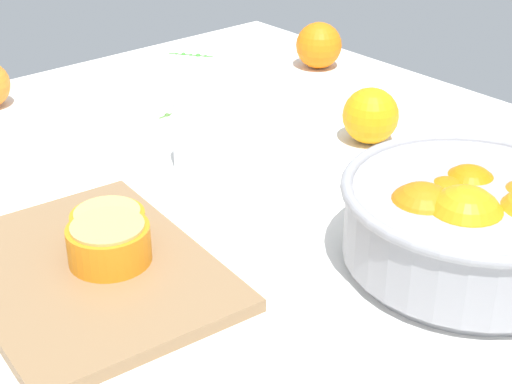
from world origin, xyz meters
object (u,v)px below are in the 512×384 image
(cutting_board, at_px, (88,272))
(orange_half_1, at_px, (109,228))
(orange_half_0, at_px, (114,249))
(orange_half_2, at_px, (109,243))
(fruit_bowl, at_px, (471,222))
(loose_orange_3, at_px, (319,45))
(loose_orange_1, at_px, (371,116))
(juice_glass, at_px, (198,139))

(cutting_board, distance_m, orange_half_1, 0.05)
(orange_half_0, relative_size, orange_half_2, 0.81)
(fruit_bowl, relative_size, loose_orange_3, 3.38)
(fruit_bowl, bearing_deg, orange_half_0, -128.57)
(orange_half_0, bearing_deg, loose_orange_1, 96.91)
(cutting_board, bearing_deg, orange_half_2, 75.61)
(fruit_bowl, relative_size, loose_orange_1, 3.45)
(fruit_bowl, height_order, orange_half_1, fruit_bowl)
(cutting_board, relative_size, orange_half_2, 3.57)
(cutting_board, bearing_deg, orange_half_0, 62.57)
(cutting_board, xyz_separation_m, orange_half_0, (0.01, 0.02, 0.02))
(fruit_bowl, xyz_separation_m, orange_half_1, (-0.25, -0.26, -0.02))
(orange_half_1, height_order, loose_orange_3, loose_orange_3)
(orange_half_0, xyz_separation_m, loose_orange_3, (-0.31, 0.59, 0.01))
(juice_glass, bearing_deg, fruit_bowl, 11.17)
(juice_glass, height_order, orange_half_2, juice_glass)
(juice_glass, distance_m, orange_half_1, 0.21)
(orange_half_2, height_order, loose_orange_1, loose_orange_1)
(orange_half_1, distance_m, loose_orange_1, 0.41)
(loose_orange_3, bearing_deg, fruit_bowl, -30.74)
(orange_half_0, distance_m, orange_half_1, 0.04)
(orange_half_1, bearing_deg, juice_glass, 117.99)
(juice_glass, distance_m, loose_orange_3, 0.42)
(orange_half_2, relative_size, loose_orange_1, 1.09)
(cutting_board, relative_size, loose_orange_1, 3.88)
(loose_orange_1, bearing_deg, juice_glass, -110.21)
(orange_half_0, xyz_separation_m, orange_half_2, (-0.01, -0.00, 0.00))
(orange_half_2, bearing_deg, loose_orange_1, 96.01)
(cutting_board, bearing_deg, loose_orange_1, 94.96)
(juice_glass, xyz_separation_m, orange_half_1, (0.10, -0.19, -0.01))
(loose_orange_3, bearing_deg, loose_orange_1, -31.67)
(orange_half_0, distance_m, loose_orange_3, 0.67)
(cutting_board, bearing_deg, fruit_bowl, 52.24)
(loose_orange_1, bearing_deg, orange_half_2, -83.99)
(loose_orange_3, bearing_deg, orange_half_1, -64.05)
(juice_glass, xyz_separation_m, loose_orange_3, (-0.18, 0.38, -0.00))
(orange_half_2, bearing_deg, cutting_board, -104.39)
(cutting_board, distance_m, loose_orange_1, 0.45)
(juice_glass, bearing_deg, orange_half_1, -62.01)
(orange_half_1, distance_m, orange_half_2, 0.03)
(cutting_board, height_order, loose_orange_1, loose_orange_1)
(orange_half_0, bearing_deg, loose_orange_3, 118.01)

